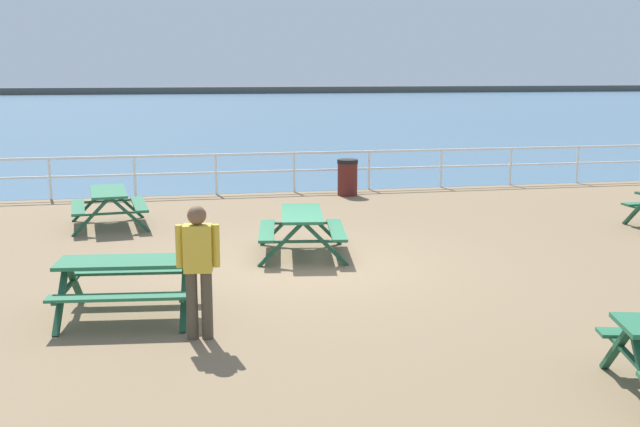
{
  "coord_description": "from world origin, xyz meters",
  "views": [
    {
      "loc": [
        -2.26,
        -12.22,
        3.25
      ],
      "look_at": [
        0.29,
        0.41,
        0.8
      ],
      "focal_mm": 42.48,
      "sensor_mm": 36.0,
      "label": 1
    }
  ],
  "objects_px": {
    "litter_bin": "(347,177)",
    "picnic_table_far_right": "(302,223)",
    "picnic_table_near_right": "(127,274)",
    "visitor": "(198,264)",
    "picnic_table_corner": "(109,199)"
  },
  "relations": [
    {
      "from": "litter_bin",
      "to": "picnic_table_far_right",
      "type": "bearing_deg",
      "value": -110.5
    },
    {
      "from": "picnic_table_near_right",
      "to": "visitor",
      "type": "relative_size",
      "value": 1.18
    },
    {
      "from": "picnic_table_corner",
      "to": "picnic_table_near_right",
      "type": "bearing_deg",
      "value": 179.99
    },
    {
      "from": "picnic_table_far_right",
      "to": "picnic_table_corner",
      "type": "bearing_deg",
      "value": 56.11
    },
    {
      "from": "picnic_table_near_right",
      "to": "picnic_table_far_right",
      "type": "relative_size",
      "value": 0.98
    },
    {
      "from": "picnic_table_near_right",
      "to": "litter_bin",
      "type": "xyz_separation_m",
      "value": [
        5.18,
        9.08,
        -0.1
      ]
    },
    {
      "from": "picnic_table_far_right",
      "to": "litter_bin",
      "type": "distance_m",
      "value": 6.58
    },
    {
      "from": "picnic_table_far_right",
      "to": "picnic_table_corner",
      "type": "relative_size",
      "value": 1.03
    },
    {
      "from": "visitor",
      "to": "picnic_table_far_right",
      "type": "bearing_deg",
      "value": -18.53
    },
    {
      "from": "picnic_table_near_right",
      "to": "picnic_table_far_right",
      "type": "bearing_deg",
      "value": 51.81
    },
    {
      "from": "picnic_table_far_right",
      "to": "picnic_table_near_right",
      "type": "bearing_deg",
      "value": 143.83
    },
    {
      "from": "picnic_table_near_right",
      "to": "picnic_table_far_right",
      "type": "distance_m",
      "value": 4.09
    },
    {
      "from": "picnic_table_far_right",
      "to": "visitor",
      "type": "height_order",
      "value": "visitor"
    },
    {
      "from": "visitor",
      "to": "picnic_table_near_right",
      "type": "bearing_deg",
      "value": 48.26
    },
    {
      "from": "picnic_table_corner",
      "to": "picnic_table_far_right",
      "type": "bearing_deg",
      "value": -138.61
    }
  ]
}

